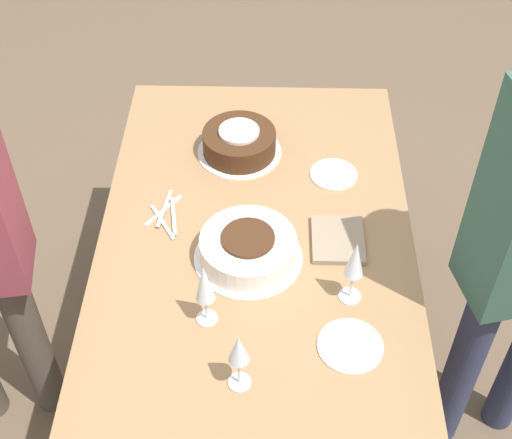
# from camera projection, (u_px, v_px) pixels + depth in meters

# --- Properties ---
(ground_plane) EXTENTS (12.00, 12.00, 0.00)m
(ground_plane) POSITION_uv_depth(u_px,v_px,m) (256.00, 365.00, 2.80)
(ground_plane) COLOR brown
(dining_table) EXTENTS (1.55, 0.99, 0.77)m
(dining_table) POSITION_uv_depth(u_px,v_px,m) (256.00, 253.00, 2.33)
(dining_table) COLOR #9E754C
(dining_table) RESTS_ON ground_plane
(cake_center_white) EXTENTS (0.33, 0.33, 0.10)m
(cake_center_white) POSITION_uv_depth(u_px,v_px,m) (248.00, 249.00, 2.14)
(cake_center_white) COLOR white
(cake_center_white) RESTS_ON dining_table
(cake_front_chocolate) EXTENTS (0.30, 0.30, 0.10)m
(cake_front_chocolate) POSITION_uv_depth(u_px,v_px,m) (239.00, 142.00, 2.48)
(cake_front_chocolate) COLOR white
(cake_front_chocolate) RESTS_ON dining_table
(wine_glass_near) EXTENTS (0.06, 0.06, 0.20)m
(wine_glass_near) POSITION_uv_depth(u_px,v_px,m) (239.00, 351.00, 1.76)
(wine_glass_near) COLOR silver
(wine_glass_near) RESTS_ON dining_table
(wine_glass_far) EXTENTS (0.07, 0.07, 0.23)m
(wine_glass_far) POSITION_uv_depth(u_px,v_px,m) (355.00, 261.00, 1.95)
(wine_glass_far) COLOR silver
(wine_glass_far) RESTS_ON dining_table
(wine_glass_extra) EXTENTS (0.06, 0.06, 0.23)m
(wine_glass_extra) POSITION_uv_depth(u_px,v_px,m) (204.00, 285.00, 1.90)
(wine_glass_extra) COLOR silver
(wine_glass_extra) RESTS_ON dining_table
(dessert_plate_left) EXTENTS (0.16, 0.16, 0.01)m
(dessert_plate_left) POSITION_uv_depth(u_px,v_px,m) (334.00, 174.00, 2.43)
(dessert_plate_left) COLOR white
(dessert_plate_left) RESTS_ON dining_table
(dessert_plate_right) EXTENTS (0.18, 0.18, 0.01)m
(dessert_plate_right) POSITION_uv_depth(u_px,v_px,m) (350.00, 346.00, 1.94)
(dessert_plate_right) COLOR white
(dessert_plate_right) RESTS_ON dining_table
(fork_pile) EXTENTS (0.22, 0.11, 0.01)m
(fork_pile) POSITION_uv_depth(u_px,v_px,m) (166.00, 214.00, 2.29)
(fork_pile) COLOR silver
(fork_pile) RESTS_ON dining_table
(napkin_stack) EXTENTS (0.19, 0.16, 0.02)m
(napkin_stack) POSITION_uv_depth(u_px,v_px,m) (338.00, 240.00, 2.21)
(napkin_stack) COLOR gray
(napkin_stack) RESTS_ON dining_table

